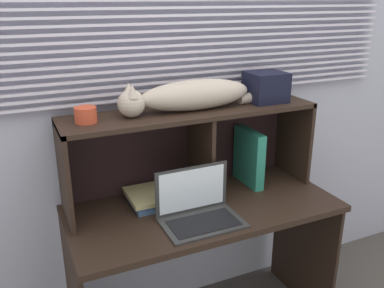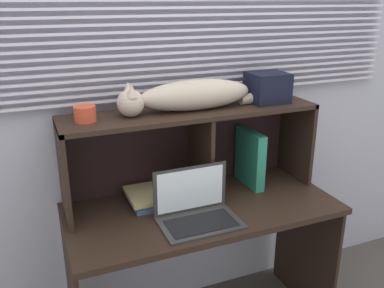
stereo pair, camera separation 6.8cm
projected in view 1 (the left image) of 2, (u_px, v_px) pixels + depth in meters
name	position (u px, v px, depth m)	size (l,w,h in m)	color
back_panel_with_blinds	(176.00, 90.00, 2.12)	(4.40, 0.08, 2.50)	#AFAFC3
desk	(203.00, 234.00, 2.06)	(1.30, 0.60, 0.76)	black
hutch_shelf_unit	(190.00, 135.00, 2.05)	(1.25, 0.30, 0.44)	black
cat	(191.00, 96.00, 1.94)	(0.88, 0.15, 0.15)	#BDAB99
laptop	(198.00, 210.00, 1.86)	(0.36, 0.23, 0.23)	#2E2E2E
binder_upright	(249.00, 157.00, 2.20)	(0.05, 0.24, 0.30)	#287F68
book_stack	(149.00, 198.00, 2.02)	(0.20, 0.24, 0.06)	#3E587A
small_basket	(86.00, 115.00, 1.77)	(0.09, 0.09, 0.07)	#C6452A
storage_box	(266.00, 87.00, 2.11)	(0.19, 0.17, 0.15)	black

